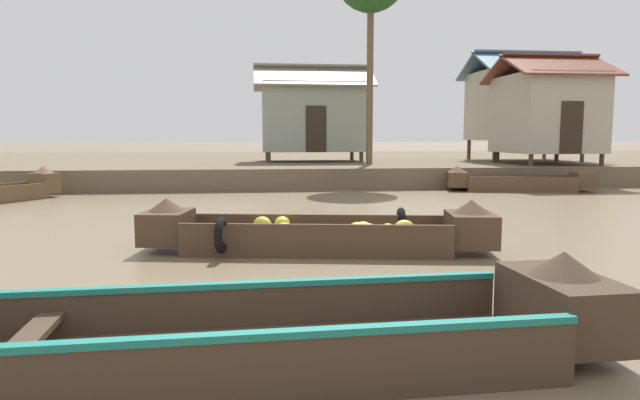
% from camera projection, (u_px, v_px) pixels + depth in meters
% --- Properties ---
extents(ground_plane, '(300.00, 300.00, 0.00)m').
position_uv_depth(ground_plane, '(250.00, 208.00, 13.87)').
color(ground_plane, '#726047').
extents(riverbank_strip, '(160.00, 20.00, 0.71)m').
position_uv_depth(riverbank_strip, '(252.00, 165.00, 27.74)').
color(riverbank_strip, brown).
rests_on(riverbank_strip, ground).
extents(banana_boat, '(5.39, 1.79, 0.81)m').
position_uv_depth(banana_boat, '(318.00, 233.00, 8.62)').
color(banana_boat, '#473323').
rests_on(banana_boat, ground).
extents(viewer_boat, '(6.65, 1.58, 0.82)m').
position_uv_depth(viewer_boat, '(190.00, 340.00, 4.20)').
color(viewer_boat, '#3D2D21').
rests_on(viewer_boat, ground).
extents(fishing_skiff_distant, '(4.62, 1.94, 0.80)m').
position_uv_depth(fishing_skiff_distant, '(519.00, 182.00, 18.11)').
color(fishing_skiff_distant, brown).
rests_on(fishing_skiff_distant, ground).
extents(stilt_house_mid_left, '(4.79, 3.09, 3.95)m').
position_uv_depth(stilt_house_mid_left, '(313.00, 116.00, 23.25)').
color(stilt_house_mid_left, '#4C3826').
rests_on(stilt_house_mid_left, riverbank_strip).
extents(stilt_house_mid_right, '(3.72, 3.90, 4.05)m').
position_uv_depth(stilt_house_mid_right, '(547.00, 112.00, 21.00)').
color(stilt_house_mid_right, '#4C3826').
rests_on(stilt_house_mid_right, riverbank_strip).
extents(stilt_house_right, '(4.70, 3.92, 4.60)m').
position_uv_depth(stilt_house_right, '(524.00, 104.00, 23.97)').
color(stilt_house_right, '#4C3826').
rests_on(stilt_house_right, riverbank_strip).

